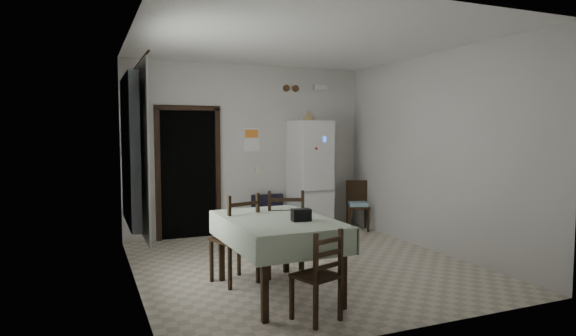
# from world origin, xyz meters

# --- Properties ---
(ground) EXTENTS (4.50, 4.50, 0.00)m
(ground) POSITION_xyz_m (0.00, 0.00, 0.00)
(ground) COLOR beige
(ground) RESTS_ON ground
(ceiling) EXTENTS (4.20, 4.50, 0.02)m
(ceiling) POSITION_xyz_m (0.00, 0.00, 2.90)
(ceiling) COLOR white
(ceiling) RESTS_ON ground
(wall_back) EXTENTS (4.20, 0.02, 2.90)m
(wall_back) POSITION_xyz_m (0.00, 2.25, 1.45)
(wall_back) COLOR beige
(wall_back) RESTS_ON ground
(wall_front) EXTENTS (4.20, 0.02, 2.90)m
(wall_front) POSITION_xyz_m (0.00, -2.25, 1.45)
(wall_front) COLOR beige
(wall_front) RESTS_ON ground
(wall_left) EXTENTS (0.02, 4.50, 2.90)m
(wall_left) POSITION_xyz_m (-2.10, 0.00, 1.45)
(wall_left) COLOR beige
(wall_left) RESTS_ON ground
(wall_right) EXTENTS (0.02, 4.50, 2.90)m
(wall_right) POSITION_xyz_m (2.10, 0.00, 1.45)
(wall_right) COLOR beige
(wall_right) RESTS_ON ground
(doorway) EXTENTS (1.06, 0.52, 2.22)m
(doorway) POSITION_xyz_m (-1.05, 2.45, 1.06)
(doorway) COLOR black
(doorway) RESTS_ON ground
(window_recess) EXTENTS (0.10, 1.20, 1.60)m
(window_recess) POSITION_xyz_m (-2.15, -0.20, 1.55)
(window_recess) COLOR silver
(window_recess) RESTS_ON ground
(curtain) EXTENTS (0.02, 1.45, 1.85)m
(curtain) POSITION_xyz_m (-2.04, -0.20, 1.55)
(curtain) COLOR white
(curtain) RESTS_ON ground
(curtain_rod) EXTENTS (0.02, 1.60, 0.02)m
(curtain_rod) POSITION_xyz_m (-2.03, -0.20, 2.50)
(curtain_rod) COLOR black
(curtain_rod) RESTS_ON ground
(calendar) EXTENTS (0.28, 0.02, 0.40)m
(calendar) POSITION_xyz_m (0.05, 2.24, 1.62)
(calendar) COLOR white
(calendar) RESTS_ON ground
(calendar_image) EXTENTS (0.24, 0.01, 0.14)m
(calendar_image) POSITION_xyz_m (0.05, 2.23, 1.72)
(calendar_image) COLOR orange
(calendar_image) RESTS_ON ground
(light_switch) EXTENTS (0.08, 0.02, 0.12)m
(light_switch) POSITION_xyz_m (0.15, 2.24, 1.10)
(light_switch) COLOR beige
(light_switch) RESTS_ON ground
(vent_left) EXTENTS (0.12, 0.03, 0.12)m
(vent_left) POSITION_xyz_m (0.70, 2.23, 2.52)
(vent_left) COLOR brown
(vent_left) RESTS_ON ground
(vent_right) EXTENTS (0.12, 0.03, 0.12)m
(vent_right) POSITION_xyz_m (0.88, 2.23, 2.52)
(vent_right) COLOR brown
(vent_right) RESTS_ON ground
(emergency_light) EXTENTS (0.25, 0.07, 0.09)m
(emergency_light) POSITION_xyz_m (1.35, 2.21, 2.55)
(emergency_light) COLOR white
(emergency_light) RESTS_ON ground
(fridge) EXTENTS (0.66, 0.66, 1.95)m
(fridge) POSITION_xyz_m (1.02, 1.93, 0.97)
(fridge) COLOR white
(fridge) RESTS_ON ground
(tan_cone) EXTENTS (0.26, 0.26, 0.19)m
(tan_cone) POSITION_xyz_m (0.95, 1.85, 2.04)
(tan_cone) COLOR tan
(tan_cone) RESTS_ON fridge
(navy_seat) EXTENTS (0.57, 0.55, 0.67)m
(navy_seat) POSITION_xyz_m (0.29, 1.93, 0.33)
(navy_seat) COLOR black
(navy_seat) RESTS_ON ground
(corner_chair) EXTENTS (0.49, 0.49, 0.88)m
(corner_chair) POSITION_xyz_m (1.85, 1.69, 0.44)
(corner_chair) COLOR black
(corner_chair) RESTS_ON ground
(dining_table) EXTENTS (1.08, 1.62, 0.83)m
(dining_table) POSITION_xyz_m (-0.72, -0.90, 0.41)
(dining_table) COLOR #AABCA1
(dining_table) RESTS_ON ground
(black_bag) EXTENTS (0.20, 0.13, 0.13)m
(black_bag) POSITION_xyz_m (-0.55, -1.16, 0.89)
(black_bag) COLOR black
(black_bag) RESTS_ON dining_table
(dining_chair_far_left) EXTENTS (0.56, 0.56, 1.05)m
(dining_chair_far_left) POSITION_xyz_m (-1.03, -0.35, 0.53)
(dining_chair_far_left) COLOR black
(dining_chair_far_left) RESTS_ON ground
(dining_chair_far_right) EXTENTS (0.59, 0.59, 1.07)m
(dining_chair_far_right) POSITION_xyz_m (-0.37, -0.30, 0.53)
(dining_chair_far_right) COLOR black
(dining_chair_far_right) RESTS_ON ground
(dining_chair_near_head) EXTENTS (0.47, 0.47, 0.87)m
(dining_chair_near_head) POSITION_xyz_m (-0.66, -1.73, 0.43)
(dining_chair_near_head) COLOR black
(dining_chair_near_head) RESTS_ON ground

